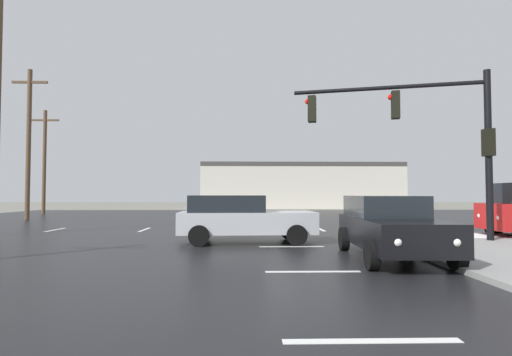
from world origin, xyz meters
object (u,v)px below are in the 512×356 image
object	(u,v)px
sedan_silver	(242,218)
sedan_black	(389,225)
utility_pole_distant	(44,159)
utility_pole_far	(29,141)
traffic_signal_mast	(427,126)

from	to	relation	value
sedan_silver	sedan_black	world-z (taller)	same
sedan_black	utility_pole_distant	size ratio (longest dim) A/B	0.55
utility_pole_distant	utility_pole_far	bearing A→B (deg)	-70.23
traffic_signal_mast	sedan_silver	size ratio (longest dim) A/B	1.39
sedan_silver	utility_pole_far	size ratio (longest dim) A/B	0.49
traffic_signal_mast	sedan_silver	bearing A→B (deg)	14.84
sedan_silver	utility_pole_distant	distance (m)	25.43
sedan_black	utility_pole_far	size ratio (longest dim) A/B	0.49
sedan_silver	utility_pole_distant	bearing A→B (deg)	127.88
traffic_signal_mast	sedan_black	size ratio (longest dim) A/B	1.38
sedan_silver	utility_pole_far	bearing A→B (deg)	136.57
traffic_signal_mast	sedan_silver	world-z (taller)	traffic_signal_mast
utility_pole_far	sedan_silver	bearing A→B (deg)	-41.52
sedan_silver	utility_pole_far	xyz separation A→B (m)	(-13.44, 11.90, 4.08)
traffic_signal_mast	utility_pole_distant	xyz separation A→B (m)	(-22.43, 19.37, 0.43)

